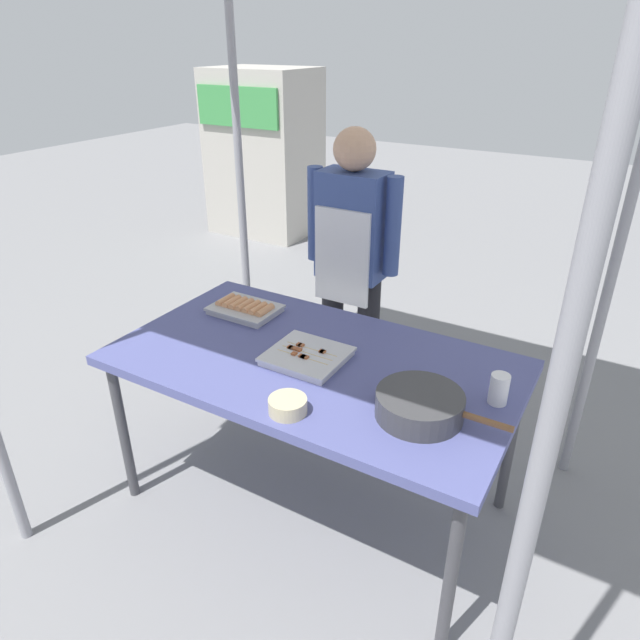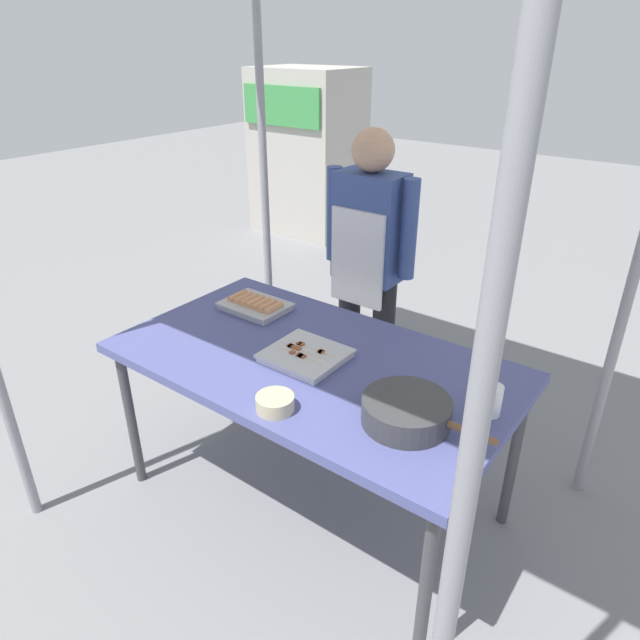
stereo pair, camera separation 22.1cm
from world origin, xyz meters
TOP-DOWN VIEW (x-y plane):
  - ground_plane at (0.00, 0.00)m, footprint 18.00×18.00m
  - stall_table at (0.00, 0.00)m, footprint 1.60×0.90m
  - tray_grilled_sausages at (-0.49, 0.19)m, footprint 0.31×0.22m
  - tray_meat_skewers at (-0.02, -0.02)m, footprint 0.30×0.28m
  - cooking_wok at (0.50, -0.14)m, footprint 0.46×0.30m
  - condiment_bowl at (0.11, -0.35)m, footprint 0.13×0.13m
  - drink_cup_near_edge at (0.71, 0.07)m, footprint 0.07×0.07m
  - vendor_woman at (-0.25, 0.80)m, footprint 0.52×0.22m
  - neighbor_stall_left at (-2.51, 3.18)m, footprint 1.02×0.80m

SIDE VIEW (x-z plane):
  - ground_plane at x=0.00m, z-range 0.00..0.00m
  - stall_table at x=0.00m, z-range 0.32..1.07m
  - tray_meat_skewers at x=-0.02m, z-range 0.75..0.79m
  - tray_grilled_sausages at x=-0.49m, z-range 0.75..0.80m
  - condiment_bowl at x=0.11m, z-range 0.75..0.80m
  - cooking_wok at x=0.50m, z-range 0.75..0.84m
  - drink_cup_near_edge at x=0.71m, z-range 0.75..0.86m
  - neighbor_stall_left at x=-2.51m, z-range 0.00..1.63m
  - vendor_woman at x=-0.25m, z-range 0.13..1.66m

